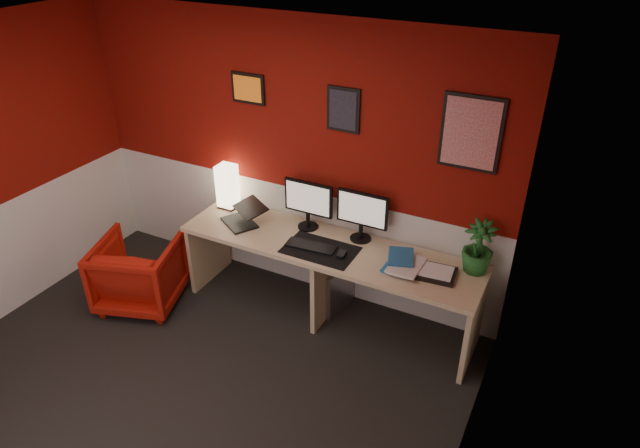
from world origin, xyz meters
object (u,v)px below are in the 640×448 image
(potted_plant, at_px, (478,247))
(armchair, at_px, (140,272))
(laptop, at_px, (239,213))
(shoji_lamp, at_px, (228,187))
(zen_tray, at_px, (433,273))
(monitor_right, at_px, (362,209))
(monitor_left, at_px, (308,198))
(desk, at_px, (328,281))
(pc_tower, at_px, (334,285))

(potted_plant, xyz_separation_m, armchair, (-2.78, -0.78, -0.62))
(laptop, height_order, armchair, laptop)
(shoji_lamp, bearing_deg, zen_tray, -5.54)
(monitor_right, xyz_separation_m, zen_tray, (0.70, -0.22, -0.28))
(monitor_left, height_order, zen_tray, monitor_left)
(desk, relative_size, zen_tray, 7.43)
(desk, bearing_deg, shoji_lamp, 170.28)
(zen_tray, distance_m, potted_plant, 0.39)
(monitor_left, bearing_deg, laptop, -159.08)
(laptop, bearing_deg, potted_plant, 37.87)
(laptop, relative_size, armchair, 0.47)
(shoji_lamp, relative_size, monitor_left, 0.69)
(desk, xyz_separation_m, zen_tray, (0.90, -0.00, 0.38))
(potted_plant, bearing_deg, zen_tray, -144.86)
(desk, distance_m, pc_tower, 0.20)
(desk, relative_size, armchair, 3.67)
(shoji_lamp, height_order, monitor_left, monitor_left)
(laptop, distance_m, pc_tower, 1.07)
(desk, xyz_separation_m, shoji_lamp, (-1.13, 0.19, 0.56))
(zen_tray, distance_m, armchair, 2.60)
(laptop, distance_m, armchair, 1.06)
(armchair, bearing_deg, laptop, -160.90)
(pc_tower, bearing_deg, shoji_lamp, -175.53)
(armchair, bearing_deg, desk, -178.18)
(shoji_lamp, bearing_deg, monitor_right, 1.04)
(monitor_right, height_order, pc_tower, monitor_right)
(laptop, xyz_separation_m, monitor_right, (1.07, 0.25, 0.18))
(laptop, bearing_deg, monitor_right, 44.72)
(zen_tray, xyz_separation_m, potted_plant, (0.28, 0.19, 0.20))
(zen_tray, distance_m, pc_tower, 1.06)
(monitor_left, relative_size, pc_tower, 1.29)
(armchair, bearing_deg, zen_tray, 174.80)
(pc_tower, bearing_deg, monitor_right, 25.96)
(monitor_right, xyz_separation_m, pc_tower, (-0.21, -0.07, -0.80))
(shoji_lamp, relative_size, laptop, 1.21)
(monitor_left, bearing_deg, armchair, -149.09)
(desk, relative_size, potted_plant, 6.00)
(monitor_left, distance_m, potted_plant, 1.47)
(laptop, xyz_separation_m, pc_tower, (0.86, 0.17, -0.61))
(shoji_lamp, bearing_deg, pc_tower, -2.39)
(monitor_right, bearing_deg, desk, -132.27)
(pc_tower, bearing_deg, potted_plant, 9.03)
(zen_tray, xyz_separation_m, pc_tower, (-0.91, 0.15, -0.52))
(monitor_left, bearing_deg, shoji_lamp, 179.88)
(shoji_lamp, height_order, laptop, shoji_lamp)
(desk, distance_m, monitor_right, 0.72)
(monitor_left, bearing_deg, monitor_right, 3.03)
(desk, height_order, potted_plant, potted_plant)
(laptop, distance_m, zen_tray, 1.77)
(laptop, xyz_separation_m, armchair, (-0.73, -0.56, -0.52))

